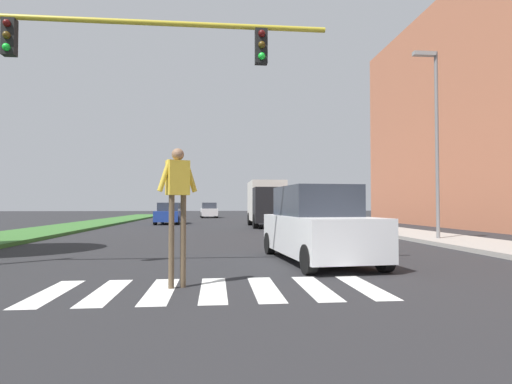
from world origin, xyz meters
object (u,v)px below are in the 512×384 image
Objects in this scene: street_lamp_right at (435,127)px; pedestrian_performer at (178,194)px; sedan_midblock at (170,214)px; traffic_light_gantry at (11,69)px; sedan_distant at (209,211)px; suv_crossing at (317,226)px; truck_box_delivery at (268,202)px.

street_lamp_right is 12.80m from pedestrian_performer.
sedan_midblock is at bearing 126.88° from street_lamp_right.
traffic_light_gantry is at bearing -92.28° from sedan_midblock.
traffic_light_gantry is 2.41× the size of sedan_distant.
suv_crossing is at bearing -140.34° from street_lamp_right.
truck_box_delivery is (4.18, 20.11, -0.03)m from pedestrian_performer.
suv_crossing is 17.03m from truck_box_delivery.
sedan_midblock is 8.32m from truck_box_delivery.
suv_crossing is (-6.08, -5.04, -3.66)m from street_lamp_right.
suv_crossing is 0.77× the size of truck_box_delivery.
traffic_light_gantry is 1.62× the size of truck_box_delivery.
pedestrian_performer is at bearing -89.88° from sedan_distant.
traffic_light_gantry is 38.08m from sedan_distant.
truck_box_delivery is (7.02, -4.37, 0.88)m from sedan_midblock.
street_lamp_right is 1.79× the size of sedan_distant.
suv_crossing is at bearing 43.12° from pedestrian_performer.
traffic_light_gantry is 1.34× the size of street_lamp_right.
sedan_distant is (2.75, 15.06, 0.03)m from sedan_midblock.
traffic_light_gantry is 2.37× the size of sedan_midblock.
street_lamp_right is 1.77× the size of sedan_midblock.
pedestrian_performer is 4.62m from suv_crossing.
truck_box_delivery reaches higher than sedan_midblock.
suv_crossing is 1.12× the size of sedan_midblock.
sedan_distant is at bearing 90.12° from pedestrian_performer.
pedestrian_performer reaches higher than sedan_distant.
sedan_midblock is (-6.16, 21.37, -0.17)m from suv_crossing.
pedestrian_performer is 0.59× the size of sedan_midblock.
pedestrian_performer is 0.60× the size of sedan_distant.
street_lamp_right is at bearing 39.66° from suv_crossing.
street_lamp_right is 1.21× the size of truck_box_delivery.
pedestrian_performer is (-9.41, -8.16, -2.93)m from street_lamp_right.
suv_crossing is (7.07, 1.31, -3.47)m from traffic_light_gantry.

